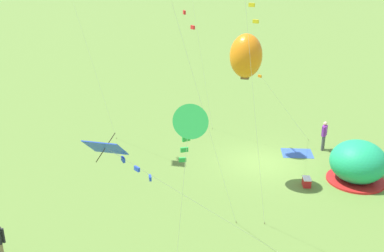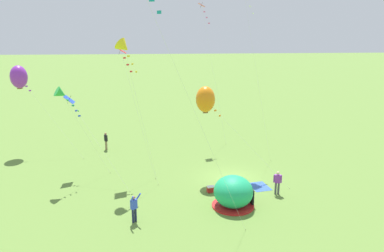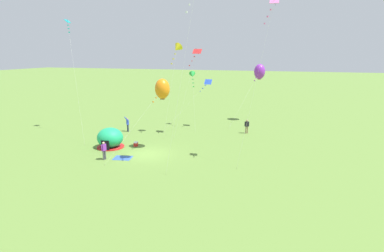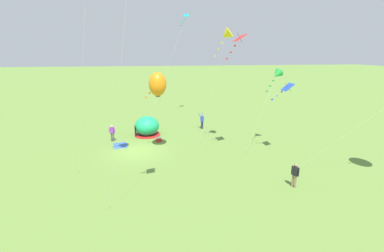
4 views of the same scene
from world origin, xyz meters
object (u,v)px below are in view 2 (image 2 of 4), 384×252
at_px(cooler_box, 211,189).
at_px(person_center_field, 277,182).
at_px(kite_blue, 71,102).
at_px(kite_green, 61,94).
at_px(kite_red, 122,54).
at_px(kite_purple, 19,77).
at_px(kite_orange, 205,99).
at_px(person_watching_sky, 106,140).
at_px(popup_tent, 233,192).
at_px(person_arms_raised, 134,207).
at_px(kite_yellow, 124,47).
at_px(kite_pink, 203,12).

relative_size(cooler_box, person_center_field, 0.34).
bearing_deg(kite_blue, kite_green, 174.60).
relative_size(kite_red, kite_blue, 1.61).
xyz_separation_m(kite_purple, kite_orange, (-7.96, -16.44, -0.91)).
height_order(cooler_box, person_watching_sky, person_watching_sky).
height_order(popup_tent, person_arms_raised, popup_tent).
bearing_deg(kite_purple, kite_yellow, -129.13).
distance_m(person_watching_sky, kite_pink, 15.77).
relative_size(popup_tent, kite_orange, 0.39).
xyz_separation_m(kite_yellow, kite_pink, (10.71, -6.95, 2.85)).
distance_m(person_arms_raised, kite_yellow, 11.28).
bearing_deg(kite_purple, kite_green, -144.65).
distance_m(cooler_box, kite_green, 12.94).
height_order(person_arms_raised, kite_purple, kite_purple).
xyz_separation_m(popup_tent, kite_pink, (15.66, 0.22, 12.04)).
xyz_separation_m(person_center_field, kite_purple, (11.95, 21.13, 6.15)).
bearing_deg(cooler_box, person_watching_sky, 39.75).
xyz_separation_m(popup_tent, kite_yellow, (4.95, 7.17, 9.20)).
bearing_deg(popup_tent, kite_blue, 57.91).
relative_size(kite_red, kite_yellow, 0.94).
height_order(kite_yellow, kite_pink, kite_pink).
xyz_separation_m(cooler_box, person_arms_raised, (-3.87, 5.24, 0.78)).
height_order(popup_tent, kite_yellow, kite_yellow).
xyz_separation_m(kite_yellow, kite_blue, (2.38, 4.52, -4.38)).
xyz_separation_m(person_center_field, kite_blue, (5.78, 15.16, 4.85)).
relative_size(popup_tent, kite_yellow, 0.26).
bearing_deg(person_watching_sky, kite_green, 166.11).
bearing_deg(kite_green, popup_tent, -114.18).
relative_size(kite_purple, kite_yellow, 0.76).
bearing_deg(kite_blue, person_center_field, -110.88).
bearing_deg(person_arms_raised, kite_purple, 36.81).
relative_size(person_watching_sky, kite_red, 0.17).
distance_m(kite_yellow, kite_blue, 6.73).
relative_size(person_center_field, kite_orange, 0.24).
bearing_deg(kite_pink, cooler_box, 175.90).
height_order(person_arms_raised, kite_orange, kite_orange).
xyz_separation_m(person_center_field, person_arms_raised, (-3.08, 9.89, 0.03)).
relative_size(popup_tent, kite_red, 0.27).
distance_m(cooler_box, kite_pink, 18.52).
bearing_deg(person_center_field, kite_green, 76.14).
relative_size(person_watching_sky, kite_orange, 0.24).
distance_m(person_watching_sky, kite_yellow, 12.53).
relative_size(popup_tent, kite_blue, 0.44).
bearing_deg(person_center_field, popup_tent, 113.94).
distance_m(kite_red, kite_blue, 5.62).
distance_m(popup_tent, person_arms_raised, 6.59).
height_order(kite_red, kite_green, kite_red).
bearing_deg(kite_blue, kite_yellow, -117.73).
xyz_separation_m(person_arms_raised, kite_blue, (8.87, 5.27, 4.81)).
height_order(person_watching_sky, kite_purple, kite_purple).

